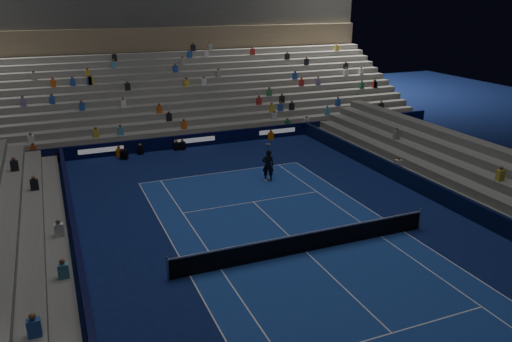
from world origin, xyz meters
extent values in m
plane|color=#0C194D|center=(0.00, 0.00, 0.00)|extent=(90.00, 90.00, 0.00)
cube|color=navy|center=(0.00, 0.00, 0.01)|extent=(10.97, 23.77, 0.01)
cube|color=black|center=(0.00, 18.50, 0.50)|extent=(44.00, 0.25, 1.00)
cube|color=black|center=(9.70, 0.00, 0.50)|extent=(0.25, 37.00, 1.00)
cube|color=black|center=(-9.70, 0.00, 0.50)|extent=(0.25, 37.00, 1.00)
cube|color=gray|center=(0.00, 19.50, 0.25)|extent=(44.00, 1.00, 0.50)
cube|color=gray|center=(0.00, 20.50, 0.50)|extent=(44.00, 1.00, 1.00)
cube|color=gray|center=(0.00, 21.50, 0.75)|extent=(44.00, 1.00, 1.50)
cube|color=gray|center=(0.00, 22.50, 1.00)|extent=(44.00, 1.00, 2.00)
cube|color=gray|center=(0.00, 23.50, 1.25)|extent=(44.00, 1.00, 2.50)
cube|color=gray|center=(0.00, 24.50, 1.50)|extent=(44.00, 1.00, 3.00)
cube|color=gray|center=(0.00, 25.50, 1.75)|extent=(44.00, 1.00, 3.50)
cube|color=gray|center=(0.00, 26.50, 2.00)|extent=(44.00, 1.00, 4.00)
cube|color=gray|center=(0.00, 27.50, 2.25)|extent=(44.00, 1.00, 4.50)
cube|color=gray|center=(0.00, 28.50, 2.50)|extent=(44.00, 1.00, 5.00)
cube|color=gray|center=(0.00, 29.50, 2.75)|extent=(44.00, 1.00, 5.50)
cube|color=gray|center=(0.00, 30.50, 3.00)|extent=(44.00, 1.00, 6.00)
cube|color=#7C684C|center=(0.00, 31.60, 7.10)|extent=(44.00, 0.60, 2.20)
cube|color=#40403E|center=(0.00, 33.00, 9.70)|extent=(44.00, 2.40, 3.00)
cube|color=slate|center=(10.50, 0.00, 0.25)|extent=(1.00, 37.00, 0.50)
cube|color=slate|center=(11.50, 0.00, 0.50)|extent=(1.00, 37.00, 1.00)
cube|color=slate|center=(12.50, 0.00, 0.75)|extent=(1.00, 37.00, 1.50)
cube|color=slate|center=(-10.50, 0.00, 0.25)|extent=(1.00, 37.00, 0.50)
cube|color=slate|center=(-11.50, 0.00, 0.50)|extent=(1.00, 37.00, 1.00)
cube|color=slate|center=(-12.50, 0.00, 0.75)|extent=(1.00, 37.00, 1.50)
cylinder|color=#B2B2B7|center=(-6.40, 0.00, 0.55)|extent=(0.10, 0.10, 1.10)
cylinder|color=#B2B2B7|center=(6.40, 0.00, 0.55)|extent=(0.10, 0.10, 1.10)
cube|color=black|center=(0.00, 0.00, 0.45)|extent=(12.80, 0.03, 0.90)
cube|color=white|center=(0.00, 0.00, 0.94)|extent=(12.80, 0.04, 0.08)
imported|color=black|center=(2.18, 9.30, 1.02)|extent=(0.87, 0.71, 2.04)
cube|color=black|center=(-5.52, 17.43, 0.33)|extent=(0.66, 0.73, 0.66)
cylinder|color=black|center=(-5.52, 16.96, 0.52)|extent=(0.26, 0.38, 0.16)
camera|label=1|loc=(-10.02, -18.26, 11.15)|focal=35.56mm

